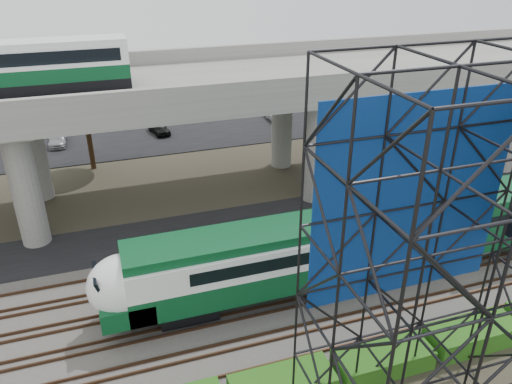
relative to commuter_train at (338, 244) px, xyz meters
name	(u,v)px	position (x,y,z in m)	size (l,w,h in m)	color
ground	(234,334)	(-6.65, -2.00, -2.88)	(140.00, 140.00, 0.00)	#474233
ballast_bed	(224,308)	(-6.65, 0.00, -2.78)	(90.00, 12.00, 0.20)	slate
service_road	(192,232)	(-6.65, 8.50, -2.84)	(90.00, 5.00, 0.08)	black
parking_lot	(148,125)	(-6.65, 32.00, -2.84)	(90.00, 18.00, 0.08)	black
harbor_water	(128,79)	(-6.65, 54.00, -2.87)	(140.00, 40.00, 0.03)	#465773
rail_tracks	(223,306)	(-6.65, 0.00, -2.60)	(90.00, 9.52, 0.16)	#472D1E
commuter_train	(338,244)	(0.00, 0.00, 0.00)	(29.30, 3.06, 4.30)	black
overpass	(160,96)	(-7.28, 14.00, 5.33)	(80.00, 12.00, 12.40)	#9E9B93
scaffold_tower	(456,286)	(-0.95, -9.98, 4.59)	(9.36, 6.36, 15.00)	black
trees	(106,136)	(-11.32, 14.17, 2.69)	(40.94, 16.94, 7.69)	#382314
parked_cars	(148,121)	(-6.63, 31.67, -2.20)	(37.69, 9.55, 1.32)	silver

